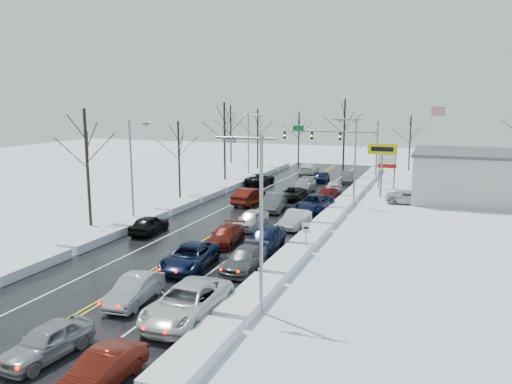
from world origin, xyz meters
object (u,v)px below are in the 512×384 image
at_px(traffic_signal_mast, 340,139).
at_px(flagpole, 431,137).
at_px(tires_plus_sign, 382,153).
at_px(oncoming_car_0, 249,204).
at_px(queued_car_0, 48,357).

xyz_separation_m(traffic_signal_mast, flagpole, (11.72, 2.01, 0.45)).
height_order(tires_plus_sign, oncoming_car_0, tires_plus_sign).
distance_m(flagpole, oncoming_car_0, 29.07).
relative_size(traffic_signal_mast, tires_plus_sign, 2.21).
height_order(flagpole, queued_car_0, flagpole).
distance_m(traffic_signal_mast, tires_plus_sign, 13.92).
bearing_deg(queued_car_0, traffic_signal_mast, 94.17).
height_order(queued_car_0, oncoming_car_0, oncoming_car_0).
bearing_deg(traffic_signal_mast, queued_car_0, -91.88).
distance_m(tires_plus_sign, flagpole, 14.79).
xyz_separation_m(traffic_signal_mast, queued_car_0, (-1.75, -53.34, -5.48)).
relative_size(tires_plus_sign, flagpole, 0.60).
relative_size(flagpole, oncoming_car_0, 1.93).
height_order(flagpole, oncoming_car_0, flagpole).
bearing_deg(oncoming_car_0, queued_car_0, 101.45).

